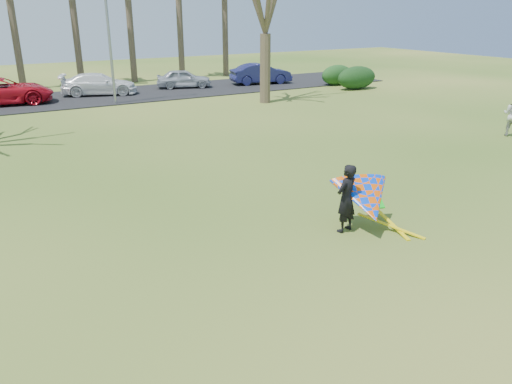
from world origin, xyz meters
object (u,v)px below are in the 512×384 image
car_3 (99,84)px  car_5 (261,74)px  streetlight (111,25)px  kite_flyer (364,199)px  car_2 (2,91)px  car_4 (184,79)px

car_3 → car_5: bearing=-76.5°
car_5 → streetlight: bearing=113.7°
streetlight → kite_flyer: bearing=-89.3°
streetlight → car_2: bearing=154.0°
streetlight → car_5: bearing=13.5°
streetlight → car_4: 7.88m
car_2 → car_4: bearing=-80.2°
car_2 → car_3: car_2 is taller
car_4 → kite_flyer: bearing=-174.5°
car_4 → car_5: (5.79, -1.00, 0.10)m
streetlight → kite_flyer: size_ratio=3.35×
kite_flyer → car_3: bearing=91.0°
car_4 → car_5: bearing=-81.8°
car_3 → kite_flyer: size_ratio=1.99×
car_3 → car_4: 5.97m
kite_flyer → car_5: bearing=64.7°
kite_flyer → car_4: bearing=77.5°
car_3 → kite_flyer: 24.86m
car_5 → car_3: bearing=96.1°
car_3 → car_5: size_ratio=1.06×
car_2 → car_3: size_ratio=1.17×
streetlight → car_4: (5.81, 3.77, -3.76)m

